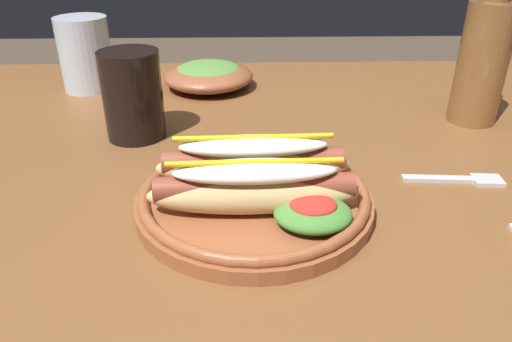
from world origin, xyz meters
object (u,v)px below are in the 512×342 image
object	(u,v)px
soda_cup	(133,95)
water_cup	(85,54)
side_bowl	(208,75)
hot_dog_plate	(259,188)
glass_bottle	(483,58)
fork	(461,180)

from	to	relation	value
soda_cup	water_cup	bearing A→B (deg)	120.17
water_cup	side_bowl	distance (m)	0.22
water_cup	soda_cup	bearing A→B (deg)	-59.83
hot_dog_plate	glass_bottle	world-z (taller)	glass_bottle
soda_cup	side_bowl	size ratio (longest dim) A/B	0.76
hot_dog_plate	fork	distance (m)	0.26
glass_bottle	side_bowl	xyz separation A→B (m)	(-0.42, 0.17, -0.07)
hot_dog_plate	water_cup	world-z (taller)	water_cup
fork	water_cup	xyz separation A→B (m)	(-0.55, 0.37, 0.06)
fork	water_cup	world-z (taller)	water_cup
hot_dog_plate	soda_cup	bearing A→B (deg)	130.12
soda_cup	water_cup	xyz separation A→B (m)	(-0.13, 0.22, 0.00)
fork	soda_cup	world-z (taller)	soda_cup
hot_dog_plate	water_cup	size ratio (longest dim) A/B	2.00
water_cup	glass_bottle	bearing A→B (deg)	-15.24
soda_cup	water_cup	size ratio (longest dim) A/B	0.96
glass_bottle	soda_cup	bearing A→B (deg)	-174.97
water_cup	side_bowl	size ratio (longest dim) A/B	0.79
hot_dog_plate	soda_cup	distance (m)	0.27
soda_cup	side_bowl	xyz separation A→B (m)	(0.09, 0.22, -0.04)
water_cup	hot_dog_plate	bearing A→B (deg)	-54.74
hot_dog_plate	fork	world-z (taller)	hot_dog_plate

